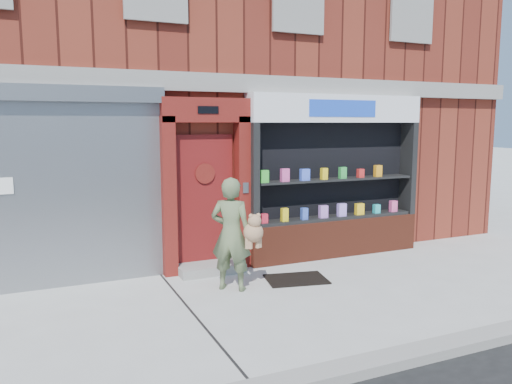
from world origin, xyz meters
TOP-DOWN VIEW (x-y plane):
  - ground at (0.00, 0.00)m, footprint 80.00×80.00m
  - curb at (0.00, -2.15)m, footprint 60.00×0.30m
  - building at (-0.00, 5.99)m, footprint 12.00×8.16m
  - shutter_bay at (-3.00, 1.93)m, footprint 3.10×0.30m
  - red_door_bay at (-0.75, 1.86)m, footprint 1.52×0.58m
  - pharmacy_bay at (1.75, 1.81)m, footprint 3.50×0.41m
  - woman at (-0.71, 0.75)m, footprint 0.80×0.70m
  - doormat at (0.38, 0.76)m, footprint 1.06×0.84m

SIDE VIEW (x-z plane):
  - ground at x=0.00m, z-range 0.00..0.00m
  - doormat at x=0.38m, z-range 0.00..0.02m
  - curb at x=0.00m, z-range 0.00..0.12m
  - woman at x=-0.71m, z-range 0.01..1.71m
  - pharmacy_bay at x=1.75m, z-range -0.13..2.87m
  - red_door_bay at x=-0.75m, z-range 0.01..2.91m
  - shutter_bay at x=-3.00m, z-range 0.20..3.24m
  - building at x=0.00m, z-range 0.00..8.00m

